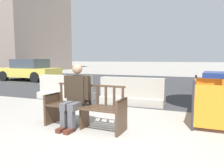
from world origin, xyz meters
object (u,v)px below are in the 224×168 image
object	(u,v)px
seated_person	(75,94)
street_bench	(85,109)
car_taxi_near	(29,70)
jersey_barrier_left	(66,89)
jersey_barrier_centre	(132,94)

from	to	relation	value
seated_person	street_bench	bearing A→B (deg)	14.96
street_bench	car_taxi_near	size ratio (longest dim) A/B	0.42
street_bench	jersey_barrier_left	world-z (taller)	street_bench
seated_person	jersey_barrier_centre	world-z (taller)	seated_person
jersey_barrier_centre	car_taxi_near	distance (m)	9.69
street_bench	jersey_barrier_centre	size ratio (longest dim) A/B	0.84
street_bench	jersey_barrier_left	distance (m)	3.41
jersey_barrier_centre	street_bench	bearing A→B (deg)	-94.76
seated_person	car_taxi_near	bearing A→B (deg)	137.69
jersey_barrier_left	street_bench	bearing A→B (deg)	-49.32
jersey_barrier_centre	jersey_barrier_left	xyz separation A→B (m)	(-2.44, -0.01, 0.00)
jersey_barrier_left	car_taxi_near	bearing A→B (deg)	142.04
seated_person	jersey_barrier_centre	size ratio (longest dim) A/B	0.65
seated_person	jersey_barrier_centre	xyz separation A→B (m)	(0.40, 2.64, -0.35)
street_bench	seated_person	xyz separation A→B (m)	(-0.19, -0.05, 0.29)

